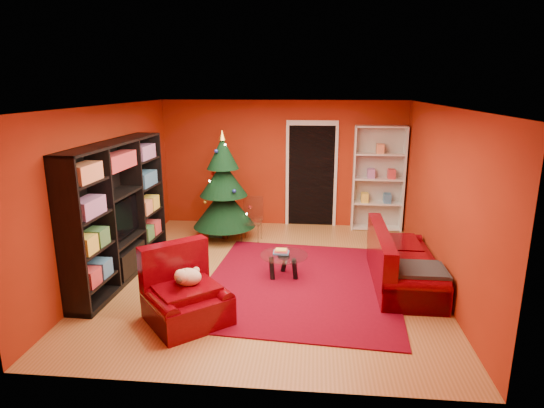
# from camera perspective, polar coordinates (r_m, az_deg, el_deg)

# --- Properties ---
(floor) EXTENTS (5.00, 5.50, 0.05)m
(floor) POSITION_cam_1_polar(r_m,az_deg,el_deg) (7.22, -0.30, -9.09)
(floor) COLOR #A46B35
(floor) RESTS_ON ground
(ceiling) EXTENTS (5.00, 5.50, 0.05)m
(ceiling) POSITION_cam_1_polar(r_m,az_deg,el_deg) (6.61, -0.34, 12.42)
(ceiling) COLOR silver
(ceiling) RESTS_ON wall_back
(wall_back) EXTENTS (5.00, 0.05, 2.60)m
(wall_back) POSITION_cam_1_polar(r_m,az_deg,el_deg) (9.51, 1.36, 5.09)
(wall_back) COLOR maroon
(wall_back) RESTS_ON ground
(wall_left) EXTENTS (0.05, 5.50, 2.60)m
(wall_left) POSITION_cam_1_polar(r_m,az_deg,el_deg) (7.48, -19.96, 1.54)
(wall_left) COLOR maroon
(wall_left) RESTS_ON ground
(wall_right) EXTENTS (0.05, 5.50, 2.60)m
(wall_right) POSITION_cam_1_polar(r_m,az_deg,el_deg) (7.02, 20.67, 0.65)
(wall_right) COLOR maroon
(wall_right) RESTS_ON ground
(doorway) EXTENTS (1.06, 0.60, 2.16)m
(doorway) POSITION_cam_1_polar(r_m,az_deg,el_deg) (9.49, 4.95, 3.48)
(doorway) COLOR black
(doorway) RESTS_ON floor
(rug) EXTENTS (3.05, 3.49, 0.02)m
(rug) POSITION_cam_1_polar(r_m,az_deg,el_deg) (6.94, 3.67, -9.85)
(rug) COLOR maroon
(rug) RESTS_ON floor
(media_unit) EXTENTS (0.51, 2.74, 2.09)m
(media_unit) POSITION_cam_1_polar(r_m,az_deg,el_deg) (7.23, -18.76, -0.88)
(media_unit) COLOR black
(media_unit) RESTS_ON floor
(christmas_tree) EXTENTS (1.33, 1.33, 2.11)m
(christmas_tree) POSITION_cam_1_polar(r_m,az_deg,el_deg) (8.62, -6.10, 2.13)
(christmas_tree) COLOR black
(christmas_tree) RESTS_ON floor
(gift_box_teal) EXTENTS (0.33, 0.33, 0.30)m
(gift_box_teal) POSITION_cam_1_polar(r_m,az_deg,el_deg) (9.04, -6.74, -3.06)
(gift_box_teal) COLOR teal
(gift_box_teal) RESTS_ON floor
(gift_box_green) EXTENTS (0.28, 0.28, 0.25)m
(gift_box_green) POSITION_cam_1_polar(r_m,az_deg,el_deg) (9.14, -5.93, -2.97)
(gift_box_green) COLOR #2E7631
(gift_box_green) RESTS_ON floor
(white_bookshelf) EXTENTS (1.02, 0.39, 2.17)m
(white_bookshelf) POSITION_cam_1_polar(r_m,az_deg,el_deg) (9.42, 13.20, 3.09)
(white_bookshelf) COLOR white
(white_bookshelf) RESTS_ON floor
(armchair) EXTENTS (1.39, 1.39, 0.77)m
(armchair) POSITION_cam_1_polar(r_m,az_deg,el_deg) (5.84, -10.64, -10.96)
(armchair) COLOR #4C0007
(armchair) RESTS_ON rug
(dog) EXTENTS (0.50, 0.49, 0.25)m
(dog) POSITION_cam_1_polar(r_m,az_deg,el_deg) (5.82, -10.48, -9.00)
(dog) COLOR beige
(dog) RESTS_ON armchair
(sofa) EXTENTS (0.90, 1.97, 0.84)m
(sofa) POSITION_cam_1_polar(r_m,az_deg,el_deg) (7.03, 16.31, -6.47)
(sofa) COLOR #4C0007
(sofa) RESTS_ON rug
(coffee_table) EXTENTS (0.74, 0.74, 0.46)m
(coffee_table) POSITION_cam_1_polar(r_m,az_deg,el_deg) (7.06, 1.49, -7.74)
(coffee_table) COLOR gray
(coffee_table) RESTS_ON rug
(acrylic_chair) EXTENTS (0.42, 0.45, 0.76)m
(acrylic_chair) POSITION_cam_1_polar(r_m,az_deg,el_deg) (8.60, -2.61, -2.26)
(acrylic_chair) COLOR #66605B
(acrylic_chair) RESTS_ON rug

